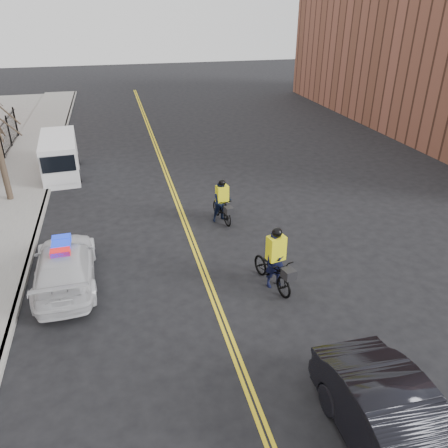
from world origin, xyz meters
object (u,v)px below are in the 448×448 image
at_px(police_cruiser, 65,265).
at_px(cargo_van, 60,157).
at_px(cyclist_near, 275,266).
at_px(cyclist_far, 222,205).
at_px(dark_sedan, 400,437).

distance_m(police_cruiser, cargo_van, 10.83).
height_order(cargo_van, cyclist_near, cyclist_near).
bearing_deg(cargo_van, cyclist_far, -50.66).
height_order(police_cruiser, dark_sedan, dark_sedan).
xyz_separation_m(cargo_van, cyclist_far, (7.08, -7.53, -0.25)).
height_order(dark_sedan, cyclist_near, cyclist_near).
relative_size(dark_sedan, cargo_van, 0.99).
relative_size(dark_sedan, cyclist_far, 2.55).
bearing_deg(dark_sedan, cyclist_far, 93.87).
height_order(dark_sedan, cargo_van, cargo_van).
height_order(police_cruiser, cyclist_far, cyclist_far).
bearing_deg(dark_sedan, cargo_van, 112.47).
bearing_deg(police_cruiser, cyclist_far, -153.86).
distance_m(dark_sedan, cyclist_near, 6.56).
xyz_separation_m(police_cruiser, cargo_van, (-0.93, 10.79, 0.30)).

